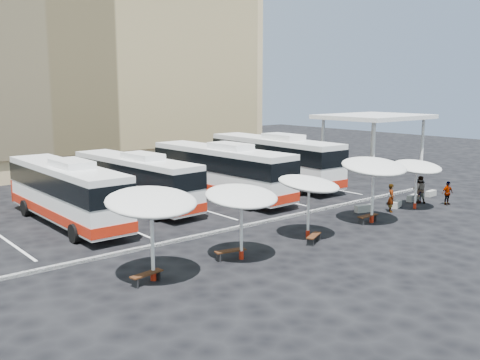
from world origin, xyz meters
TOP-DOWN VIEW (x-y plane):
  - ground at (0.00, 0.00)m, footprint 120.00×120.00m
  - sandstone_building at (0.00, 31.87)m, footprint 42.00×18.25m
  - service_canopy at (24.00, 10.00)m, footprint 10.00×8.00m
  - curb_divider at (0.00, 0.50)m, footprint 34.00×0.25m
  - bay_lines at (0.00, 8.00)m, footprint 24.15×12.00m
  - bus_0 at (-8.16, 7.73)m, footprint 2.89×12.18m
  - bus_1 at (-3.02, 8.94)m, footprint 3.30×11.86m
  - bus_2 at (3.21, 7.80)m, footprint 3.38×12.84m
  - bus_3 at (9.72, 9.16)m, footprint 3.50×13.42m
  - sunshade_0 at (-9.13, -3.54)m, footprint 4.35×4.38m
  - sunshade_1 at (-4.56, -3.75)m, footprint 3.88×3.91m
  - sunshade_2 at (0.48, -3.24)m, footprint 4.29×4.31m
  - sunshade_3 at (5.69, -3.49)m, footprint 4.81×4.84m
  - sunshade_4 at (10.89, -3.07)m, footprint 3.98×4.01m
  - wood_bench_0 at (-9.53, -3.70)m, footprint 1.50×0.60m
  - wood_bench_1 at (-4.99, -3.48)m, footprint 1.53×0.72m
  - wood_bench_2 at (-0.07, -4.17)m, footprint 1.45×0.94m
  - wood_bench_3 at (5.45, -3.39)m, footprint 1.51×0.41m
  - conc_bench_0 at (7.54, -1.53)m, footprint 1.27×0.75m
  - conc_bench_1 at (10.29, -2.11)m, footprint 1.18×0.70m
  - conc_bench_2 at (12.91, -1.65)m, footprint 1.19×0.49m
  - conc_bench_3 at (15.40, -1.55)m, footprint 1.10×0.43m
  - passenger_0 at (8.88, -2.62)m, footprint 0.78×0.78m
  - passenger_1 at (12.61, -2.34)m, footprint 1.15×1.16m
  - passenger_2 at (13.57, -3.84)m, footprint 1.01×0.62m
  - passenger_3 at (12.61, -2.27)m, footprint 1.26×1.13m

SIDE VIEW (x-z plane):
  - ground at x=0.00m, z-range 0.00..0.00m
  - bay_lines at x=0.00m, z-range 0.00..0.01m
  - curb_divider at x=0.00m, z-range 0.00..0.15m
  - conc_bench_3 at x=15.40m, z-range 0.00..0.41m
  - conc_bench_1 at x=10.29m, z-range 0.00..0.42m
  - conc_bench_2 at x=12.91m, z-range 0.00..0.43m
  - conc_bench_0 at x=7.54m, z-range 0.00..0.45m
  - wood_bench_2 at x=-0.07m, z-range 0.12..0.55m
  - wood_bench_0 at x=-9.53m, z-range 0.12..0.57m
  - wood_bench_1 at x=-4.99m, z-range 0.12..0.58m
  - wood_bench_3 at x=5.45m, z-range 0.12..0.58m
  - passenger_2 at x=13.57m, z-range 0.00..1.61m
  - passenger_3 at x=12.61m, z-range 0.00..1.69m
  - passenger_0 at x=8.88m, z-range 0.00..1.82m
  - passenger_1 at x=12.61m, z-range 0.00..1.89m
  - bus_1 at x=-3.02m, z-range 0.04..3.76m
  - bus_0 at x=-8.16m, z-range 0.04..3.90m
  - bus_2 at x=3.21m, z-range 0.04..4.08m
  - bus_3 at x=9.72m, z-range 0.05..4.27m
  - sunshade_4 at x=10.89m, z-range 1.14..4.39m
  - sunshade_2 at x=0.48m, z-range 1.19..4.58m
  - sunshade_1 at x=-4.56m, z-range 1.22..4.72m
  - sunshade_0 at x=-9.13m, z-range 1.36..5.25m
  - sunshade_3 at x=5.69m, z-range 1.37..5.28m
  - service_canopy at x=24.00m, z-range 2.27..7.47m
  - sandstone_building at x=0.00m, z-range -2.17..27.43m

